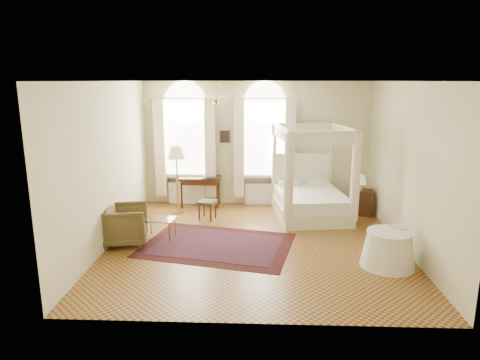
{
  "coord_description": "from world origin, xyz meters",
  "views": [
    {
      "loc": [
        0.03,
        -8.36,
        3.31
      ],
      "look_at": [
        -0.34,
        0.4,
        1.27
      ],
      "focal_mm": 32.0,
      "sensor_mm": 36.0,
      "label": 1
    }
  ],
  "objects_px": {
    "writing_desk": "(200,181)",
    "stool": "(207,204)",
    "canopy_bed": "(311,197)",
    "armchair": "(125,225)",
    "coffee_table": "(160,220)",
    "nightstand": "(363,202)",
    "floor_lamp": "(176,156)",
    "side_table": "(388,249)"
  },
  "relations": [
    {
      "from": "writing_desk",
      "to": "side_table",
      "type": "height_order",
      "value": "writing_desk"
    },
    {
      "from": "side_table",
      "to": "armchair",
      "type": "bearing_deg",
      "value": 169.89
    },
    {
      "from": "stool",
      "to": "coffee_table",
      "type": "distance_m",
      "value": 1.58
    },
    {
      "from": "coffee_table",
      "to": "writing_desk",
      "type": "bearing_deg",
      "value": 77.27
    },
    {
      "from": "canopy_bed",
      "to": "coffee_table",
      "type": "relative_size",
      "value": 3.26
    },
    {
      "from": "floor_lamp",
      "to": "side_table",
      "type": "bearing_deg",
      "value": -34.94
    },
    {
      "from": "writing_desk",
      "to": "coffee_table",
      "type": "bearing_deg",
      "value": -102.73
    },
    {
      "from": "canopy_bed",
      "to": "writing_desk",
      "type": "height_order",
      "value": "canopy_bed"
    },
    {
      "from": "nightstand",
      "to": "coffee_table",
      "type": "bearing_deg",
      "value": -158.53
    },
    {
      "from": "coffee_table",
      "to": "side_table",
      "type": "height_order",
      "value": "side_table"
    },
    {
      "from": "canopy_bed",
      "to": "armchair",
      "type": "bearing_deg",
      "value": -154.16
    },
    {
      "from": "stool",
      "to": "floor_lamp",
      "type": "bearing_deg",
      "value": 147.4
    },
    {
      "from": "canopy_bed",
      "to": "coffee_table",
      "type": "distance_m",
      "value": 3.77
    },
    {
      "from": "writing_desk",
      "to": "coffee_table",
      "type": "height_order",
      "value": "writing_desk"
    },
    {
      "from": "armchair",
      "to": "writing_desk",
      "type": "bearing_deg",
      "value": -33.99
    },
    {
      "from": "nightstand",
      "to": "side_table",
      "type": "height_order",
      "value": "side_table"
    },
    {
      "from": "canopy_bed",
      "to": "writing_desk",
      "type": "distance_m",
      "value": 2.97
    },
    {
      "from": "stool",
      "to": "floor_lamp",
      "type": "relative_size",
      "value": 0.29
    },
    {
      "from": "floor_lamp",
      "to": "side_table",
      "type": "distance_m",
      "value": 5.51
    },
    {
      "from": "canopy_bed",
      "to": "stool",
      "type": "bearing_deg",
      "value": -173.05
    },
    {
      "from": "nightstand",
      "to": "writing_desk",
      "type": "distance_m",
      "value": 4.26
    },
    {
      "from": "floor_lamp",
      "to": "canopy_bed",
      "type": "bearing_deg",
      "value": -3.65
    },
    {
      "from": "armchair",
      "to": "side_table",
      "type": "relative_size",
      "value": 0.91
    },
    {
      "from": "armchair",
      "to": "coffee_table",
      "type": "height_order",
      "value": "armchair"
    },
    {
      "from": "writing_desk",
      "to": "armchair",
      "type": "height_order",
      "value": "armchair"
    },
    {
      "from": "canopy_bed",
      "to": "nightstand",
      "type": "bearing_deg",
      "value": 10.2
    },
    {
      "from": "armchair",
      "to": "coffee_table",
      "type": "distance_m",
      "value": 0.73
    },
    {
      "from": "canopy_bed",
      "to": "armchair",
      "type": "height_order",
      "value": "canopy_bed"
    },
    {
      "from": "writing_desk",
      "to": "canopy_bed",
      "type": "bearing_deg",
      "value": -16.07
    },
    {
      "from": "stool",
      "to": "coffee_table",
      "type": "height_order",
      "value": "stool"
    },
    {
      "from": "nightstand",
      "to": "stool",
      "type": "relative_size",
      "value": 1.27
    },
    {
      "from": "canopy_bed",
      "to": "side_table",
      "type": "distance_m",
      "value": 3.07
    },
    {
      "from": "nightstand",
      "to": "armchair",
      "type": "relative_size",
      "value": 0.71
    },
    {
      "from": "canopy_bed",
      "to": "armchair",
      "type": "relative_size",
      "value": 2.55
    },
    {
      "from": "coffee_table",
      "to": "floor_lamp",
      "type": "xyz_separation_m",
      "value": [
        0.05,
        1.84,
        1.08
      ]
    },
    {
      "from": "armchair",
      "to": "side_table",
      "type": "height_order",
      "value": "armchair"
    },
    {
      "from": "armchair",
      "to": "floor_lamp",
      "type": "bearing_deg",
      "value": -28.47
    },
    {
      "from": "writing_desk",
      "to": "stool",
      "type": "height_order",
      "value": "writing_desk"
    },
    {
      "from": "stool",
      "to": "coffee_table",
      "type": "xyz_separation_m",
      "value": [
        -0.87,
        -1.32,
        0.01
      ]
    },
    {
      "from": "side_table",
      "to": "stool",
      "type": "bearing_deg",
      "value": 144.55
    },
    {
      "from": "nightstand",
      "to": "coffee_table",
      "type": "relative_size",
      "value": 0.91
    },
    {
      "from": "canopy_bed",
      "to": "armchair",
      "type": "xyz_separation_m",
      "value": [
        -4.05,
        -1.96,
        -0.1
      ]
    }
  ]
}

